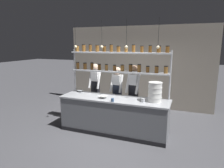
% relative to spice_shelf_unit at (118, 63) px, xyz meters
% --- Properties ---
extents(ground_plane, '(40.00, 40.00, 0.00)m').
position_rel_spice_shelf_unit_xyz_m(ground_plane, '(0.00, -0.33, -1.78)').
color(ground_plane, '#4C4C51').
extents(back_wall, '(5.20, 0.12, 2.89)m').
position_rel_spice_shelf_unit_xyz_m(back_wall, '(0.00, 2.11, -0.33)').
color(back_wall, '#9E9384').
rests_on(back_wall, ground_plane).
extents(prep_counter, '(2.80, 0.76, 0.92)m').
position_rel_spice_shelf_unit_xyz_m(prep_counter, '(0.00, -0.33, -1.32)').
color(prep_counter, slate).
rests_on(prep_counter, ground_plane).
extents(spice_shelf_unit, '(2.68, 0.28, 2.26)m').
position_rel_spice_shelf_unit_xyz_m(spice_shelf_unit, '(0.00, 0.00, 0.00)').
color(spice_shelf_unit, '#ADAFB5').
rests_on(spice_shelf_unit, ground_plane).
extents(chef_left, '(0.36, 0.29, 1.68)m').
position_rel_spice_shelf_unit_xyz_m(chef_left, '(-0.91, 0.49, -0.81)').
color(chef_left, black).
rests_on(chef_left, ground_plane).
extents(chef_center, '(0.38, 0.30, 1.63)m').
position_rel_spice_shelf_unit_xyz_m(chef_center, '(-0.16, 0.36, -0.85)').
color(chef_center, black).
rests_on(chef_center, ground_plane).
extents(chef_right, '(0.39, 0.32, 1.71)m').
position_rel_spice_shelf_unit_xyz_m(chef_right, '(0.36, 0.23, -0.79)').
color(chef_right, black).
rests_on(chef_right, ground_plane).
extents(container_stack, '(0.33, 0.33, 0.47)m').
position_rel_spice_shelf_unit_xyz_m(container_stack, '(1.02, -0.29, -0.62)').
color(container_stack, white).
rests_on(container_stack, prep_counter).
extents(prep_bowl_near_left, '(0.18, 0.18, 0.05)m').
position_rel_spice_shelf_unit_xyz_m(prep_bowl_near_left, '(-1.13, -0.06, -0.84)').
color(prep_bowl_near_left, silver).
rests_on(prep_bowl_near_left, prep_counter).
extents(prep_bowl_center_front, '(0.24, 0.24, 0.06)m').
position_rel_spice_shelf_unit_xyz_m(prep_bowl_center_front, '(-0.24, -0.44, -0.83)').
color(prep_bowl_center_front, silver).
rests_on(prep_bowl_center_front, prep_counter).
extents(serving_cup_front, '(0.07, 0.07, 0.08)m').
position_rel_spice_shelf_unit_xyz_m(serving_cup_front, '(0.09, -0.64, -0.82)').
color(serving_cup_front, '#334C70').
rests_on(serving_cup_front, prep_counter).
extents(serving_cup_by_board, '(0.09, 0.09, 0.09)m').
position_rel_spice_shelf_unit_xyz_m(serving_cup_by_board, '(0.77, -0.42, -0.81)').
color(serving_cup_by_board, '#B2B7BC').
rests_on(serving_cup_by_board, prep_counter).
extents(pendant_light_row, '(2.18, 0.07, 0.68)m').
position_rel_spice_shelf_unit_xyz_m(pendant_light_row, '(-0.00, -0.33, 0.45)').
color(pendant_light_row, black).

